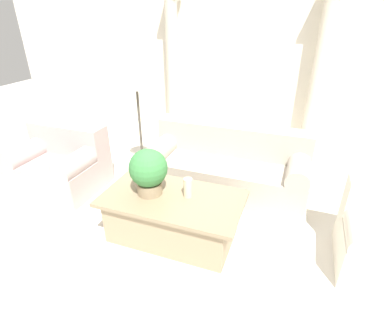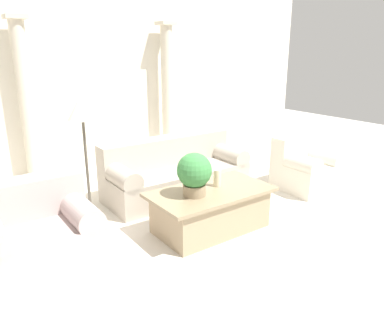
{
  "view_description": "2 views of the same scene",
  "coord_description": "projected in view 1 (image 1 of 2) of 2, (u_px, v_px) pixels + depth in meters",
  "views": [
    {
      "loc": [
        1.15,
        -2.66,
        2.19
      ],
      "look_at": [
        0.1,
        0.18,
        0.62
      ],
      "focal_mm": 28.0,
      "sensor_mm": 36.0,
      "label": 1
    },
    {
      "loc": [
        -2.46,
        -3.5,
        2.07
      ],
      "look_at": [
        0.16,
        0.16,
        0.67
      ],
      "focal_mm": 35.0,
      "sensor_mm": 36.0,
      "label": 2
    }
  ],
  "objects": [
    {
      "name": "column_left",
      "position": [
        172.0,
        64.0,
        5.53
      ],
      "size": [
        0.31,
        0.31,
        2.53
      ],
      "color": "beige",
      "rests_on": "ground_plane"
    },
    {
      "name": "column_right",
      "position": [
        318.0,
        73.0,
        4.76
      ],
      "size": [
        0.31,
        0.31,
        2.53
      ],
      "color": "beige",
      "rests_on": "ground_plane"
    },
    {
      "name": "ground_plane",
      "position": [
        179.0,
        216.0,
        3.58
      ],
      "size": [
        16.0,
        16.0,
        0.0
      ],
      "primitive_type": "plane",
      "color": "silver"
    },
    {
      "name": "pillar_candle",
      "position": [
        188.0,
        188.0,
        3.01
      ],
      "size": [
        0.09,
        0.09,
        0.2
      ],
      "color": "beige",
      "rests_on": "coffee_table"
    },
    {
      "name": "sofa_long",
      "position": [
        227.0,
        164.0,
        4.04
      ],
      "size": [
        2.09,
        0.86,
        0.82
      ],
      "color": "#ADA393",
      "rests_on": "ground_plane"
    },
    {
      "name": "coffee_table",
      "position": [
        173.0,
        216.0,
        3.16
      ],
      "size": [
        1.44,
        0.8,
        0.5
      ],
      "color": "#998466",
      "rests_on": "ground_plane"
    },
    {
      "name": "wall_back",
      "position": [
        240.0,
        48.0,
        5.26
      ],
      "size": [
        10.0,
        0.06,
        3.2
      ],
      "color": "silver",
      "rests_on": "ground_plane"
    },
    {
      "name": "floor_lamp",
      "position": [
        136.0,
        84.0,
        3.99
      ],
      "size": [
        0.35,
        0.35,
        1.55
      ],
      "color": "#4C473D",
      "rests_on": "ground_plane"
    },
    {
      "name": "loveseat",
      "position": [
        61.0,
        162.0,
        4.06
      ],
      "size": [
        1.12,
        0.86,
        0.82
      ],
      "color": "#B29D99",
      "rests_on": "ground_plane"
    },
    {
      "name": "potted_plant",
      "position": [
        148.0,
        170.0,
        2.99
      ],
      "size": [
        0.39,
        0.39,
        0.49
      ],
      "color": "#937F60",
      "rests_on": "coffee_table"
    }
  ]
}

